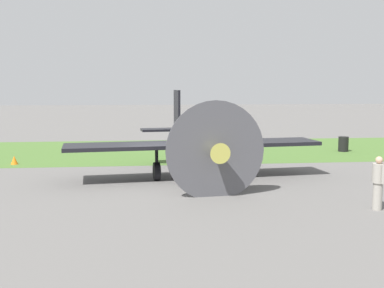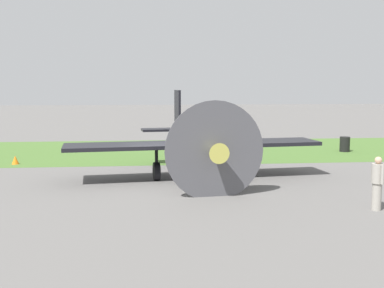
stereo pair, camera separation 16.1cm
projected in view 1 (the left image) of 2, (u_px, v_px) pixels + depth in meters
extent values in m
plane|color=#605E5B|center=(161.00, 181.00, 19.88)|extent=(160.00, 160.00, 0.00)
cube|color=#476B2D|center=(154.00, 151.00, 29.17)|extent=(120.00, 11.00, 0.01)
ellipsoid|color=black|center=(192.00, 139.00, 20.74)|extent=(2.25, 7.81, 1.40)
cube|color=black|center=(194.00, 144.00, 20.32)|extent=(11.02, 3.12, 0.16)
cube|color=black|center=(177.00, 112.00, 24.02)|extent=(0.25, 1.25, 2.15)
cube|color=black|center=(177.00, 129.00, 24.13)|extent=(3.71, 1.41, 0.11)
cone|color=#B7B24C|center=(217.00, 152.00, 16.73)|extent=(0.81, 0.87, 0.72)
cylinder|color=#4C4C51|center=(216.00, 151.00, 16.95)|extent=(3.61, 0.45, 3.62)
ellipsoid|color=#8CB2C6|center=(195.00, 129.00, 20.02)|extent=(0.96, 1.66, 0.79)
cylinder|color=black|center=(232.00, 168.00, 20.70)|extent=(0.33, 0.79, 0.77)
cylinder|color=black|center=(232.00, 156.00, 20.63)|extent=(0.14, 0.14, 1.09)
cylinder|color=black|center=(157.00, 171.00, 19.99)|extent=(0.33, 0.79, 0.77)
cylinder|color=black|center=(157.00, 159.00, 19.93)|extent=(0.14, 0.14, 1.09)
cylinder|color=black|center=(177.00, 160.00, 24.43)|extent=(0.18, 0.38, 0.36)
cylinder|color=#9E998E|center=(377.00, 196.00, 15.25)|extent=(0.30, 0.30, 0.88)
cylinder|color=#9E998E|center=(379.00, 173.00, 15.16)|extent=(0.38, 0.38, 0.62)
sphere|color=tan|center=(379.00, 160.00, 15.11)|extent=(0.23, 0.23, 0.23)
cylinder|color=#9E998E|center=(374.00, 172.00, 15.41)|extent=(0.11, 0.11, 0.59)
cylinder|color=#9E998E|center=(384.00, 175.00, 14.91)|extent=(0.11, 0.11, 0.59)
cylinder|color=black|center=(343.00, 144.00, 28.77)|extent=(0.60, 0.60, 0.90)
cone|color=orange|center=(14.00, 160.00, 24.07)|extent=(0.36, 0.36, 0.44)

